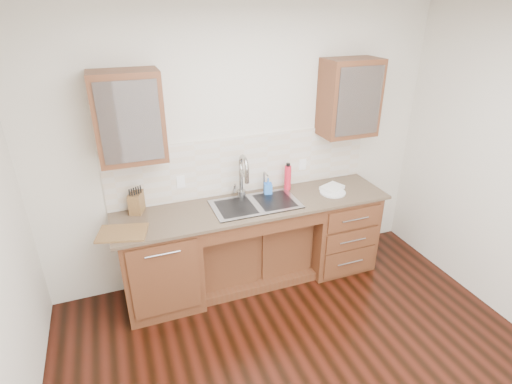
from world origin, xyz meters
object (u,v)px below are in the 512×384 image
object	(u,v)px
knife_block	(137,202)
cutting_board	(122,233)
water_bottle	(288,178)
plate	(333,192)
soap_bottle	(268,186)

from	to	relation	value
knife_block	cutting_board	xyz separation A→B (m)	(-0.16, -0.36, -0.09)
water_bottle	plate	xyz separation A→B (m)	(0.40, -0.25, -0.12)
soap_bottle	knife_block	distance (m)	1.28
plate	cutting_board	bearing A→B (deg)	-177.78
cutting_board	water_bottle	bearing A→B (deg)	11.01
knife_block	cutting_board	world-z (taller)	knife_block
knife_block	cutting_board	size ratio (longest dim) A/B	0.48
plate	cutting_board	world-z (taller)	cutting_board
soap_bottle	cutting_board	world-z (taller)	soap_bottle
soap_bottle	water_bottle	size ratio (longest dim) A/B	0.67
soap_bottle	water_bottle	xyz separation A→B (m)	(0.23, 0.04, 0.04)
water_bottle	plate	world-z (taller)	water_bottle
soap_bottle	cutting_board	size ratio (longest dim) A/B	0.43
plate	cutting_board	size ratio (longest dim) A/B	0.66
soap_bottle	cutting_board	xyz separation A→B (m)	(-1.44, -0.29, -0.08)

